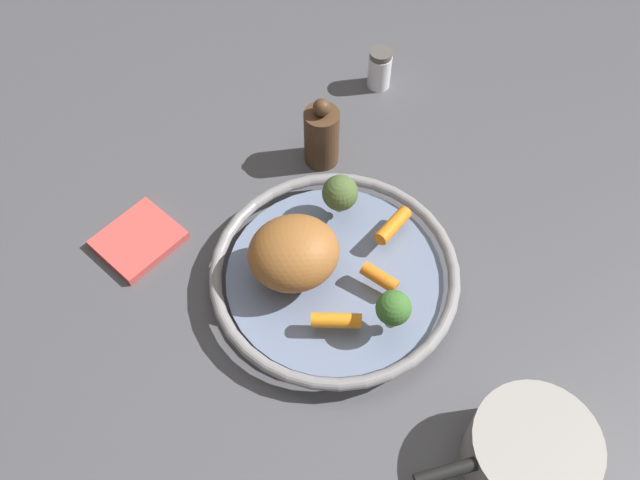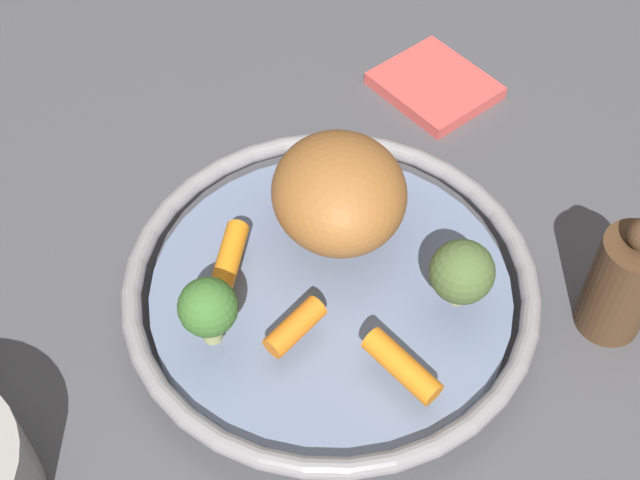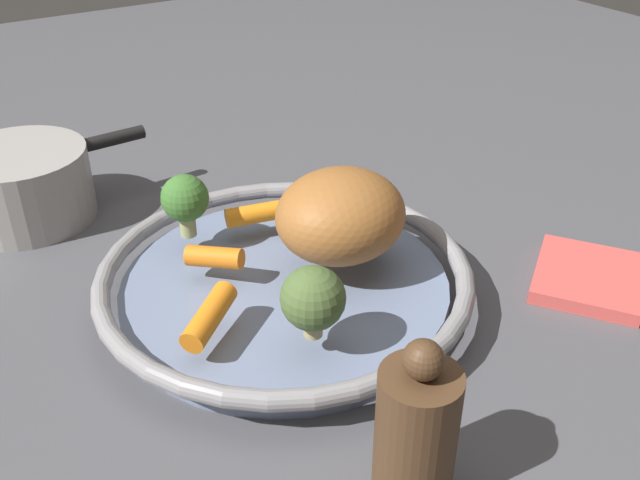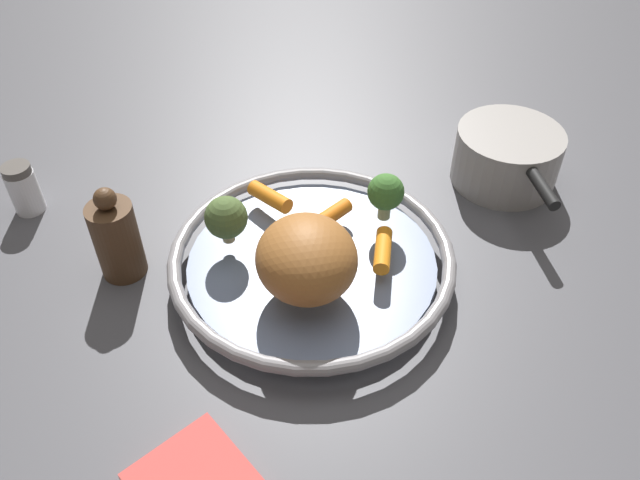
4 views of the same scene
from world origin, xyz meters
name	(u,v)px [view 3 (image 3 of 4)]	position (x,y,z in m)	size (l,w,h in m)	color
ground_plane	(286,302)	(0.00, 0.00, 0.00)	(2.37, 2.37, 0.00)	#4C4C51
serving_bowl	(285,283)	(0.00, 0.00, 0.02)	(0.35, 0.35, 0.04)	slate
roast_chicken_piece	(341,215)	(-0.01, -0.05, 0.08)	(0.12, 0.11, 0.08)	#9C5F2C
baby_carrot_left	(214,257)	(0.03, 0.05, 0.05)	(0.02, 0.02, 0.05)	orange
baby_carrot_back	(209,316)	(-0.05, 0.10, 0.05)	(0.02, 0.02, 0.07)	orange
baby_carrot_center	(258,213)	(0.08, -0.02, 0.05)	(0.02, 0.02, 0.07)	orange
broccoli_floret_large	(185,200)	(0.10, 0.05, 0.08)	(0.05, 0.05, 0.06)	tan
broccoli_floret_mid	(313,299)	(-0.10, 0.03, 0.08)	(0.05, 0.05, 0.06)	tan
pepper_mill	(416,430)	(-0.23, 0.03, 0.06)	(0.06, 0.06, 0.13)	#4C331E
saucepan	(24,185)	(0.30, 0.17, 0.04)	(0.15, 0.22, 0.08)	#9E9993
dish_towel	(588,277)	(-0.13, -0.27, 0.01)	(0.10, 0.11, 0.01)	#D14C47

